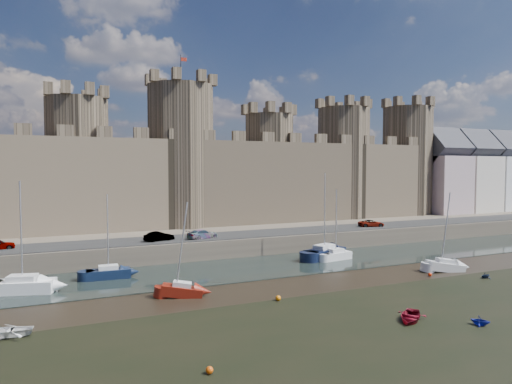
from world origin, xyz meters
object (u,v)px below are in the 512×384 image
sailboat_1 (108,272)px  sailboat_3 (324,252)px  sailboat_0 (23,285)px  sailboat_2 (336,254)px  sailboat_4 (182,290)px  car_1 (159,237)px  car_3 (371,223)px  sailboat_5 (445,265)px  car_2 (202,234)px

sailboat_1 → sailboat_3: 27.51m
sailboat_0 → sailboat_1: (8.17, 2.52, -0.08)m
sailboat_2 → sailboat_4: 24.18m
car_1 → sailboat_2: 23.18m
car_1 → car_3: (34.46, 0.31, -0.06)m
sailboat_0 → sailboat_4: bearing=-12.5°
sailboat_4 → sailboat_5: size_ratio=0.97×
sailboat_4 → sailboat_5: 30.86m
car_3 → sailboat_1: bearing=113.6°
sailboat_0 → car_1: bearing=49.5°
car_1 → sailboat_0: 18.64m
car_3 → sailboat_5: (-5.36, -20.23, -2.39)m
sailboat_3 → sailboat_4: sailboat_3 is taller
sailboat_2 → sailboat_5: 13.25m
car_2 → sailboat_2: size_ratio=0.48×
sailboat_2 → sailboat_3: sailboat_3 is taller
car_1 → sailboat_2: size_ratio=0.42×
car_1 → sailboat_4: 17.89m
sailboat_2 → sailboat_3: bearing=107.1°
car_3 → sailboat_1: size_ratio=0.45×
sailboat_2 → sailboat_5: size_ratio=1.00×
sailboat_0 → sailboat_2: size_ratio=1.17×
car_1 → car_2: size_ratio=0.88×
sailboat_2 → sailboat_5: sailboat_2 is taller
car_3 → sailboat_2: (-13.40, -9.70, -2.31)m
sailboat_3 → sailboat_5: 14.97m
car_2 → sailboat_4: bearing=139.3°
sailboat_0 → sailboat_2: (36.44, 0.88, -0.07)m
sailboat_4 → sailboat_2: bearing=40.1°
car_3 → sailboat_1: 42.50m
car_3 → sailboat_1: sailboat_1 is taller
car_2 → sailboat_0: sailboat_0 is taller
sailboat_0 → car_3: bearing=27.8°
car_3 → sailboat_4: 40.42m
car_2 → sailboat_2: (15.24, -9.17, -2.38)m
car_1 → sailboat_2: bearing=-129.1°
car_2 → sailboat_1: sailboat_1 is taller
car_3 → sailboat_0: 51.00m
sailboat_0 → car_2: bearing=41.1°
sailboat_2 → sailboat_5: (8.04, -10.53, -0.08)m
car_1 → sailboat_3: (20.31, -7.81, -2.28)m
sailboat_2 → sailboat_4: sailboat_2 is taller
sailboat_0 → sailboat_4: size_ratio=1.21×
car_3 → car_2: bearing=103.7°
car_2 → sailboat_0: size_ratio=0.41×
sailboat_3 → sailboat_5: bearing=-74.8°
sailboat_1 → sailboat_2: 28.31m
car_1 → sailboat_3: 21.88m
car_1 → sailboat_2: (21.06, -9.39, -2.38)m
sailboat_0 → sailboat_4: sailboat_0 is taller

